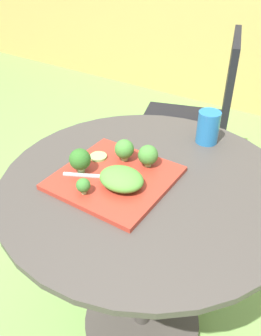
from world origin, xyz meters
TOP-DOWN VIEW (x-y plane):
  - ground_plane at (0.00, 0.00)m, footprint 12.00×12.00m
  - patio_table at (0.00, 0.00)m, footprint 0.81×0.81m
  - patio_chair at (-0.18, 0.85)m, footprint 0.55×0.55m
  - salad_plate at (-0.07, -0.05)m, footprint 0.30×0.30m
  - drinking_glass at (0.06, 0.29)m, footprint 0.07×0.07m
  - fork at (-0.11, -0.08)m, footprint 0.15×0.08m
  - lettuce_mound at (-0.03, -0.08)m, footprint 0.12×0.10m
  - broccoli_floret_0 at (-0.10, 0.03)m, footprint 0.06×0.06m
  - broccoli_floret_1 at (-0.16, -0.08)m, footprint 0.06×0.06m
  - broccoli_floret_2 at (-0.10, -0.15)m, footprint 0.04×0.04m
  - broccoli_floret_3 at (-0.02, 0.04)m, footprint 0.06×0.06m
  - cucumber_slice_0 at (-0.17, -0.00)m, footprint 0.05×0.05m

SIDE VIEW (x-z plane):
  - ground_plane at x=0.00m, z-range 0.00..0.00m
  - patio_table at x=0.00m, z-range 0.07..0.78m
  - patio_chair at x=-0.18m, z-range 0.08..0.98m
  - salad_plate at x=-0.07m, z-range 0.71..0.72m
  - fork at x=-0.11m, z-range 0.72..0.73m
  - cucumber_slice_0 at x=-0.17m, z-range 0.72..0.73m
  - lettuce_mound at x=-0.03m, z-range 0.72..0.77m
  - broccoli_floret_2 at x=-0.10m, z-range 0.73..0.77m
  - drinking_glass at x=0.06m, z-range 0.70..0.81m
  - broccoli_floret_3 at x=-0.02m, z-range 0.73..0.79m
  - broccoli_floret_0 at x=-0.10m, z-range 0.73..0.79m
  - broccoli_floret_1 at x=-0.16m, z-range 0.73..0.80m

